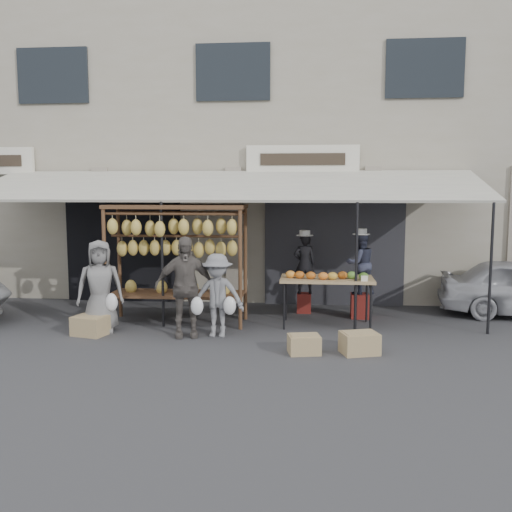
{
  "coord_description": "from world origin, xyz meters",
  "views": [
    {
      "loc": [
        1.7,
        -8.94,
        2.54
      ],
      "look_at": [
        0.7,
        1.4,
        1.3
      ],
      "focal_mm": 40.0,
      "sensor_mm": 36.0,
      "label": 1
    }
  ],
  "objects_px": {
    "vendor_left": "(304,264)",
    "crate_near_b": "(359,343)",
    "customer_right": "(217,295)",
    "produce_table": "(327,279)",
    "crate_far": "(90,326)",
    "customer_left": "(100,286)",
    "crate_near_a": "(304,344)",
    "vendor_right": "(361,263)",
    "banana_rack": "(176,240)",
    "customer_mid": "(185,287)"
  },
  "relations": [
    {
      "from": "vendor_left",
      "to": "crate_near_b",
      "type": "bearing_deg",
      "value": 98.24
    },
    {
      "from": "vendor_left",
      "to": "banana_rack",
      "type": "bearing_deg",
      "value": 17.16
    },
    {
      "from": "vendor_right",
      "to": "crate_far",
      "type": "distance_m",
      "value": 5.18
    },
    {
      "from": "vendor_right",
      "to": "crate_near_a",
      "type": "distance_m",
      "value": 2.92
    },
    {
      "from": "produce_table",
      "to": "vendor_right",
      "type": "bearing_deg",
      "value": 47.99
    },
    {
      "from": "produce_table",
      "to": "customer_right",
      "type": "height_order",
      "value": "customer_right"
    },
    {
      "from": "customer_right",
      "to": "crate_near_a",
      "type": "height_order",
      "value": "customer_right"
    },
    {
      "from": "banana_rack",
      "to": "produce_table",
      "type": "xyz_separation_m",
      "value": [
        2.8,
        0.05,
        -0.7
      ]
    },
    {
      "from": "vendor_left",
      "to": "crate_near_a",
      "type": "bearing_deg",
      "value": 81.7
    },
    {
      "from": "vendor_left",
      "to": "crate_far",
      "type": "xyz_separation_m",
      "value": [
        -3.68,
        -2.17,
        -0.84
      ]
    },
    {
      "from": "crate_far",
      "to": "vendor_left",
      "type": "bearing_deg",
      "value": 30.56
    },
    {
      "from": "customer_mid",
      "to": "crate_near_a",
      "type": "xyz_separation_m",
      "value": [
        2.05,
        -0.83,
        -0.72
      ]
    },
    {
      "from": "customer_mid",
      "to": "crate_near_b",
      "type": "relative_size",
      "value": 3.16
    },
    {
      "from": "customer_left",
      "to": "crate_near_b",
      "type": "bearing_deg",
      "value": -31.29
    },
    {
      "from": "customer_left",
      "to": "crate_far",
      "type": "distance_m",
      "value": 0.7
    },
    {
      "from": "crate_near_b",
      "to": "crate_far",
      "type": "distance_m",
      "value": 4.62
    },
    {
      "from": "customer_left",
      "to": "customer_right",
      "type": "height_order",
      "value": "customer_left"
    },
    {
      "from": "banana_rack",
      "to": "customer_right",
      "type": "height_order",
      "value": "banana_rack"
    },
    {
      "from": "vendor_left",
      "to": "crate_near_a",
      "type": "distance_m",
      "value": 3.06
    },
    {
      "from": "vendor_right",
      "to": "crate_near_b",
      "type": "height_order",
      "value": "vendor_right"
    },
    {
      "from": "produce_table",
      "to": "customer_left",
      "type": "distance_m",
      "value": 4.08
    },
    {
      "from": "vendor_left",
      "to": "customer_left",
      "type": "distance_m",
      "value": 4.07
    },
    {
      "from": "produce_table",
      "to": "crate_near_b",
      "type": "xyz_separation_m",
      "value": [
        0.47,
        -1.73,
        -0.71
      ]
    },
    {
      "from": "banana_rack",
      "to": "vendor_left",
      "type": "relative_size",
      "value": 2.13
    },
    {
      "from": "crate_near_a",
      "to": "customer_mid",
      "type": "bearing_deg",
      "value": 158.04
    },
    {
      "from": "vendor_left",
      "to": "crate_near_a",
      "type": "relative_size",
      "value": 2.56
    },
    {
      "from": "customer_right",
      "to": "produce_table",
      "type": "bearing_deg",
      "value": 27.15
    },
    {
      "from": "customer_mid",
      "to": "vendor_right",
      "type": "bearing_deg",
      "value": 14.86
    },
    {
      "from": "customer_mid",
      "to": "crate_near_a",
      "type": "bearing_deg",
      "value": -36.19
    },
    {
      "from": "crate_far",
      "to": "produce_table",
      "type": "bearing_deg",
      "value": 14.32
    },
    {
      "from": "produce_table",
      "to": "customer_left",
      "type": "xyz_separation_m",
      "value": [
        -3.99,
        -0.82,
        -0.06
      ]
    },
    {
      "from": "crate_far",
      "to": "crate_near_b",
      "type": "bearing_deg",
      "value": -8.52
    },
    {
      "from": "banana_rack",
      "to": "crate_near_b",
      "type": "relative_size",
      "value": 4.74
    },
    {
      "from": "crate_near_a",
      "to": "crate_far",
      "type": "bearing_deg",
      "value": 168.38
    },
    {
      "from": "vendor_right",
      "to": "customer_mid",
      "type": "xyz_separation_m",
      "value": [
        -3.11,
        -1.73,
        -0.22
      ]
    },
    {
      "from": "vendor_right",
      "to": "customer_right",
      "type": "distance_m",
      "value": 3.07
    },
    {
      "from": "produce_table",
      "to": "customer_mid",
      "type": "xyz_separation_m",
      "value": [
        -2.44,
        -0.98,
        -0.01
      ]
    },
    {
      "from": "customer_right",
      "to": "customer_mid",
      "type": "bearing_deg",
      "value": -170.57
    },
    {
      "from": "customer_left",
      "to": "crate_far",
      "type": "relative_size",
      "value": 2.95
    },
    {
      "from": "crate_near_a",
      "to": "crate_near_b",
      "type": "height_order",
      "value": "crate_near_b"
    },
    {
      "from": "vendor_left",
      "to": "crate_far",
      "type": "distance_m",
      "value": 4.35
    },
    {
      "from": "vendor_left",
      "to": "customer_left",
      "type": "relative_size",
      "value": 0.74
    },
    {
      "from": "customer_right",
      "to": "crate_near_b",
      "type": "bearing_deg",
      "value": -17.84
    },
    {
      "from": "banana_rack",
      "to": "crate_near_a",
      "type": "relative_size",
      "value": 5.44
    },
    {
      "from": "customer_left",
      "to": "customer_mid",
      "type": "bearing_deg",
      "value": -25.81
    },
    {
      "from": "vendor_right",
      "to": "banana_rack",
      "type": "bearing_deg",
      "value": -6.99
    },
    {
      "from": "crate_near_a",
      "to": "customer_left",
      "type": "bearing_deg",
      "value": 164.61
    },
    {
      "from": "customer_mid",
      "to": "crate_far",
      "type": "distance_m",
      "value": 1.81
    },
    {
      "from": "customer_left",
      "to": "crate_near_a",
      "type": "bearing_deg",
      "value": -35.1
    },
    {
      "from": "customer_mid",
      "to": "banana_rack",
      "type": "bearing_deg",
      "value": 97.21
    }
  ]
}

